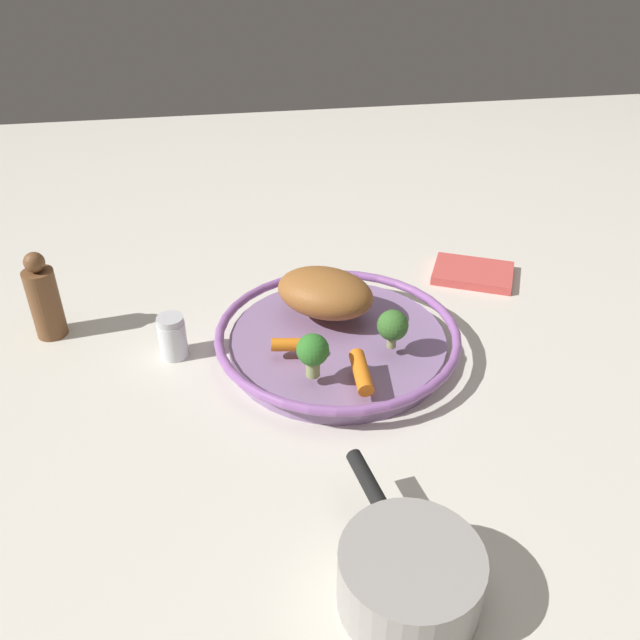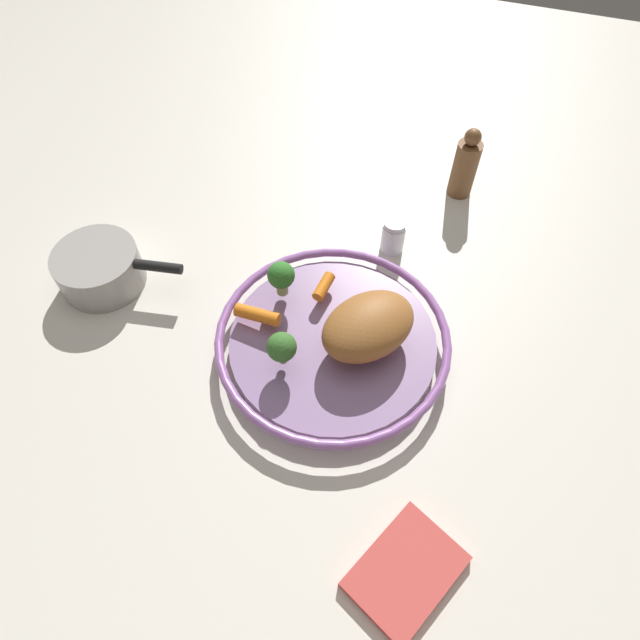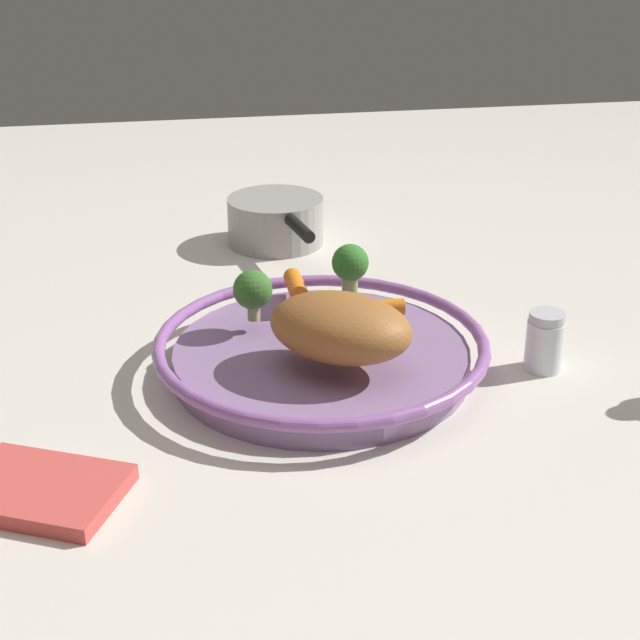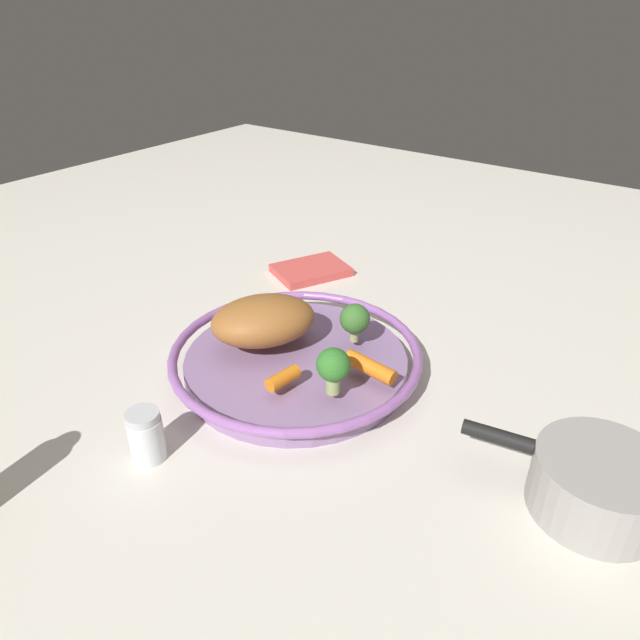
% 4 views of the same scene
% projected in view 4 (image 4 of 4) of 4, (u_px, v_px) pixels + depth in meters
% --- Properties ---
extents(ground_plane, '(2.31, 2.31, 0.00)m').
position_uv_depth(ground_plane, '(296.00, 373.00, 0.78)').
color(ground_plane, silver).
extents(serving_bowl, '(0.33, 0.33, 0.04)m').
position_uv_depth(serving_bowl, '(296.00, 360.00, 0.77)').
color(serving_bowl, '#8E709E').
rests_on(serving_bowl, ground_plane).
extents(roast_chicken_piece, '(0.17, 0.16, 0.06)m').
position_uv_depth(roast_chicken_piece, '(263.00, 320.00, 0.76)').
color(roast_chicken_piece, '#9C5F2C').
rests_on(roast_chicken_piece, serving_bowl).
extents(baby_carrot_right, '(0.02, 0.07, 0.02)m').
position_uv_depth(baby_carrot_right, '(370.00, 367.00, 0.70)').
color(baby_carrot_right, orange).
rests_on(baby_carrot_right, serving_bowl).
extents(baby_carrot_center, '(0.05, 0.02, 0.02)m').
position_uv_depth(baby_carrot_center, '(283.00, 378.00, 0.69)').
color(baby_carrot_center, orange).
rests_on(baby_carrot_center, serving_bowl).
extents(broccoli_floret_large, '(0.04, 0.04, 0.05)m').
position_uv_depth(broccoli_floret_large, '(355.00, 319.00, 0.76)').
color(broccoli_floret_large, '#9CA466').
rests_on(broccoli_floret_large, serving_bowl).
extents(broccoli_floret_edge, '(0.04, 0.04, 0.06)m').
position_uv_depth(broccoli_floret_edge, '(333.00, 366.00, 0.66)').
color(broccoli_floret_edge, '#96AA66').
rests_on(broccoli_floret_edge, serving_bowl).
extents(salt_shaker, '(0.04, 0.04, 0.06)m').
position_uv_depth(salt_shaker, '(146.00, 436.00, 0.63)').
color(salt_shaker, silver).
rests_on(salt_shaker, ground_plane).
extents(saucepan, '(0.13, 0.20, 0.06)m').
position_uv_depth(saucepan, '(597.00, 484.00, 0.56)').
color(saucepan, '#9E9993').
rests_on(saucepan, ground_plane).
extents(dish_towel, '(0.15, 0.14, 0.01)m').
position_uv_depth(dish_towel, '(311.00, 270.00, 1.05)').
color(dish_towel, '#D14C47').
rests_on(dish_towel, ground_plane).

